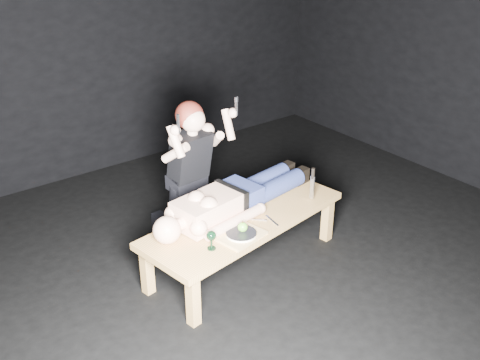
{
  "coord_description": "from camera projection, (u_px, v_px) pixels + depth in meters",
  "views": [
    {
      "loc": [
        -2.67,
        -3.0,
        2.72
      ],
      "look_at": [
        -0.27,
        0.14,
        0.75
      ],
      "focal_mm": 42.77,
      "sensor_mm": 36.0,
      "label": 1
    }
  ],
  "objects": [
    {
      "name": "kneeling_woman",
      "position": [
        185.0,
        168.0,
        4.83
      ],
      "size": [
        0.76,
        0.83,
        1.31
      ],
      "primitive_type": null,
      "rotation": [
        0.0,
        0.0,
        0.08
      ],
      "color": "black",
      "rests_on": "ground"
    },
    {
      "name": "plate",
      "position": [
        241.0,
        234.0,
        4.23
      ],
      "size": [
        0.27,
        0.27,
        0.02
      ],
      "primitive_type": "cylinder",
      "rotation": [
        0.0,
        0.0,
        0.2
      ],
      "color": "white",
      "rests_on": "serving_tray"
    },
    {
      "name": "carving_knife",
      "position": [
        312.0,
        184.0,
        4.7
      ],
      "size": [
        0.04,
        0.05,
        0.29
      ],
      "primitive_type": null,
      "rotation": [
        0.0,
        0.0,
        0.15
      ],
      "color": "#B2B2B7",
      "rests_on": "table"
    },
    {
      "name": "apple",
      "position": [
        243.0,
        227.0,
        4.23
      ],
      "size": [
        0.07,
        0.07,
        0.07
      ],
      "primitive_type": "sphere",
      "color": "#4D9B24",
      "rests_on": "plate"
    },
    {
      "name": "knife_flat",
      "position": [
        272.0,
        221.0,
        4.45
      ],
      "size": [
        0.05,
        0.18,
        0.01
      ],
      "primitive_type": "cube",
      "rotation": [
        0.0,
        0.0,
        -0.16
      ],
      "color": "#B2B2B7",
      "rests_on": "table"
    },
    {
      "name": "table",
      "position": [
        244.0,
        240.0,
        4.62
      ],
      "size": [
        1.81,
        0.9,
        0.45
      ],
      "primitive_type": "cube",
      "rotation": [
        0.0,
        0.0,
        0.15
      ],
      "color": "tan",
      "rests_on": "ground"
    },
    {
      "name": "fork_flat",
      "position": [
        231.0,
        243.0,
        4.16
      ],
      "size": [
        0.02,
        0.18,
        0.01
      ],
      "primitive_type": "cube",
      "rotation": [
        0.0,
        0.0,
        0.03
      ],
      "color": "#B2B2B7",
      "rests_on": "table"
    },
    {
      "name": "back_wall",
      "position": [
        122.0,
        28.0,
        5.91
      ],
      "size": [
        5.0,
        0.0,
        5.0
      ],
      "primitive_type": "plane",
      "rotation": [
        1.57,
        0.0,
        0.0
      ],
      "color": "black",
      "rests_on": "ground"
    },
    {
      "name": "lying_man",
      "position": [
        237.0,
        194.0,
        4.58
      ],
      "size": [
        1.8,
        0.78,
        0.26
      ],
      "primitive_type": null,
      "rotation": [
        0.0,
        0.0,
        0.15
      ],
      "color": "beige",
      "rests_on": "table"
    },
    {
      "name": "ground",
      "position": [
        275.0,
        257.0,
        4.8
      ],
      "size": [
        5.0,
        5.0,
        0.0
      ],
      "primitive_type": "plane",
      "color": "black",
      "rests_on": "ground"
    },
    {
      "name": "serving_tray",
      "position": [
        241.0,
        236.0,
        4.24
      ],
      "size": [
        0.38,
        0.31,
        0.02
      ],
      "primitive_type": "cube",
      "rotation": [
        0.0,
        0.0,
        0.2
      ],
      "color": "tan",
      "rests_on": "table"
    },
    {
      "name": "spoon_flat",
      "position": [
        256.0,
        220.0,
        4.46
      ],
      "size": [
        0.14,
        0.14,
        0.01
      ],
      "primitive_type": "cube",
      "rotation": [
        0.0,
        0.0,
        0.77
      ],
      "color": "#B2B2B7",
      "rests_on": "table"
    },
    {
      "name": "goblet",
      "position": [
        211.0,
        240.0,
        4.07
      ],
      "size": [
        0.08,
        0.08,
        0.15
      ],
      "primitive_type": null,
      "rotation": [
        0.0,
        0.0,
        0.15
      ],
      "color": "black",
      "rests_on": "table"
    }
  ]
}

